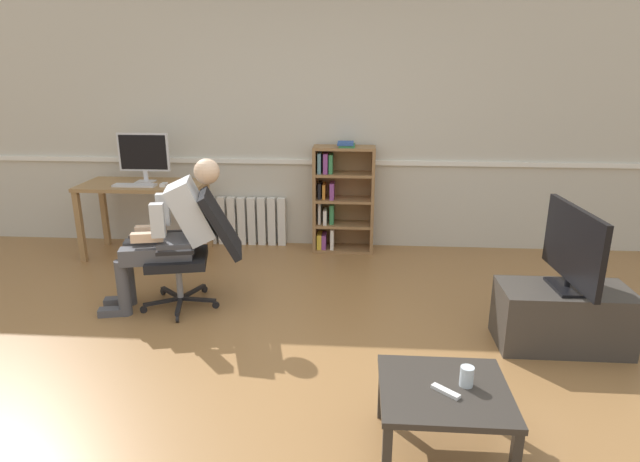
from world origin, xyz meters
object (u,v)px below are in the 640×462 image
object	(u,v)px
spare_remote	(446,391)
tv_stand	(562,317)
tv_screen	(573,247)
coffee_table	(444,397)
computer_mouse	(164,185)
imac_monitor	(144,154)
bookshelf	(340,198)
person_seated	(172,231)
office_chair	(197,245)
radiator	(242,221)
drinking_glass	(467,376)
keyboard	(135,185)
computer_desk	(144,194)

from	to	relation	value
spare_remote	tv_stand	bearing A→B (deg)	-177.63
tv_screen	coffee_table	bearing A→B (deg)	135.70
computer_mouse	imac_monitor	bearing A→B (deg)	142.39
bookshelf	tv_screen	bearing A→B (deg)	-49.90
person_seated	tv_stand	bearing A→B (deg)	68.84
office_chair	coffee_table	world-z (taller)	office_chair
radiator	person_seated	world-z (taller)	person_seated
imac_monitor	person_seated	distance (m)	1.53
coffee_table	spare_remote	bearing A→B (deg)	-92.90
office_chair	drinking_glass	bearing A→B (deg)	36.13
radiator	person_seated	bearing A→B (deg)	-97.02
bookshelf	person_seated	distance (m)	1.98
coffee_table	tv_screen	bearing A→B (deg)	49.32
computer_mouse	person_seated	xyz separation A→B (m)	(0.45, -1.10, -0.12)
person_seated	tv_screen	bearing A→B (deg)	68.84
office_chair	imac_monitor	bearing A→B (deg)	-157.46
tv_screen	person_seated	bearing A→B (deg)	77.97
spare_remote	keyboard	bearing A→B (deg)	-93.67
computer_mouse	bookshelf	world-z (taller)	bookshelf
computer_mouse	coffee_table	size ratio (longest dim) A/B	0.16
computer_desk	office_chair	xyz separation A→B (m)	(0.90, -1.18, -0.12)
keyboard	person_seated	xyz separation A→B (m)	(0.74, -1.08, -0.12)
computer_mouse	coffee_table	bearing A→B (deg)	-48.78
office_chair	keyboard	bearing A→B (deg)	-151.17
tv_screen	drinking_glass	world-z (taller)	tv_screen
coffee_table	person_seated	bearing A→B (deg)	140.18
office_chair	computer_desk	bearing A→B (deg)	-155.47
radiator	spare_remote	distance (m)	3.67
computer_desk	tv_screen	distance (m)	3.98
office_chair	tv_screen	distance (m)	2.77
computer_mouse	radiator	bearing A→B (deg)	38.21
coffee_table	radiator	bearing A→B (deg)	118.12
computer_desk	person_seated	xyz separation A→B (m)	(0.71, -1.22, 0.01)
computer_mouse	spare_remote	bearing A→B (deg)	-49.24
tv_screen	drinking_glass	xyz separation A→B (m)	(-0.89, -1.13, -0.31)
keyboard	office_chair	bearing A→B (deg)	-48.42
imac_monitor	computer_mouse	size ratio (longest dim) A/B	5.22
tv_stand	tv_screen	world-z (taller)	tv_screen
tv_stand	coffee_table	bearing A→B (deg)	-130.63
computer_mouse	tv_stand	bearing A→B (deg)	-24.51
tv_screen	computer_mouse	bearing A→B (deg)	61.88
computer_desk	keyboard	bearing A→B (deg)	-99.87
bookshelf	drinking_glass	xyz separation A→B (m)	(0.75, -3.07, -0.14)
radiator	coffee_table	world-z (taller)	radiator
computer_desk	person_seated	world-z (taller)	person_seated
radiator	tv_screen	world-z (taller)	tv_screen
radiator	office_chair	size ratio (longest dim) A/B	1.01
person_seated	imac_monitor	bearing A→B (deg)	-164.22
computer_mouse	tv_screen	size ratio (longest dim) A/B	0.12
drinking_glass	keyboard	bearing A→B (deg)	136.23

